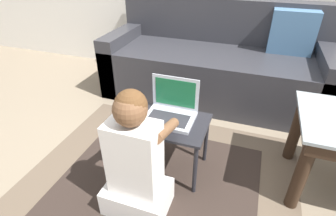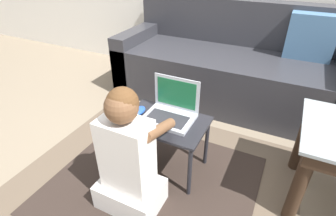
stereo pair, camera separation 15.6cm
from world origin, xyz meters
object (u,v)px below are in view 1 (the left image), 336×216
(computer_mouse, at_px, (138,113))
(person_seated, at_px, (135,163))
(laptop, at_px, (171,112))
(laptop_desk, at_px, (166,128))
(couch, at_px, (216,65))

(computer_mouse, relative_size, person_seated, 0.15)
(computer_mouse, bearing_deg, laptop, 12.61)
(laptop, bearing_deg, person_seated, -98.44)
(computer_mouse, distance_m, person_seated, 0.37)
(laptop, distance_m, person_seated, 0.40)
(laptop_desk, distance_m, laptop, 0.10)
(computer_mouse, bearing_deg, couch, 76.12)
(laptop_desk, bearing_deg, couch, 85.18)
(couch, bearing_deg, laptop, -94.25)
(laptop_desk, xyz_separation_m, person_seated, (-0.04, -0.34, 0.00))
(laptop, relative_size, computer_mouse, 2.59)
(couch, xyz_separation_m, laptop, (-0.08, -1.08, 0.11))
(laptop, height_order, computer_mouse, laptop)
(laptop, height_order, person_seated, person_seated)
(laptop_desk, relative_size, person_seated, 0.68)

